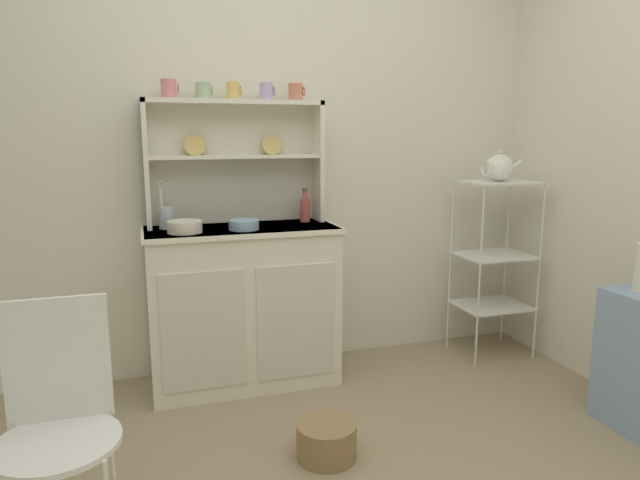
{
  "coord_description": "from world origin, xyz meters",
  "views": [
    {
      "loc": [
        -0.7,
        -1.5,
        1.33
      ],
      "look_at": [
        0.14,
        1.12,
        0.81
      ],
      "focal_mm": 31.52,
      "sensor_mm": 36.0,
      "label": 1
    }
  ],
  "objects_px": {
    "hutch_cabinet": "(243,304)",
    "jam_bottle": "(305,209)",
    "floor_basket": "(326,440)",
    "bowl_mixing_large": "(185,227)",
    "porcelain_teapot": "(499,168)",
    "utensil_jar": "(166,217)",
    "cup_rose_0": "(169,89)",
    "wire_chair": "(58,413)",
    "bakers_rack": "(495,247)",
    "hutch_shelf_unit": "(234,152)"
  },
  "relations": [
    {
      "from": "cup_rose_0",
      "to": "utensil_jar",
      "type": "distance_m",
      "value": 0.64
    },
    {
      "from": "floor_basket",
      "to": "jam_bottle",
      "type": "bearing_deg",
      "value": 78.9
    },
    {
      "from": "bakers_rack",
      "to": "bowl_mixing_large",
      "type": "relative_size",
      "value": 6.23
    },
    {
      "from": "hutch_shelf_unit",
      "to": "hutch_cabinet",
      "type": "bearing_deg",
      "value": -90.0
    },
    {
      "from": "hutch_cabinet",
      "to": "bakers_rack",
      "type": "distance_m",
      "value": 1.53
    },
    {
      "from": "bakers_rack",
      "to": "wire_chair",
      "type": "distance_m",
      "value": 2.53
    },
    {
      "from": "hutch_cabinet",
      "to": "cup_rose_0",
      "type": "distance_m",
      "value": 1.17
    },
    {
      "from": "bowl_mixing_large",
      "to": "utensil_jar",
      "type": "relative_size",
      "value": 0.68
    },
    {
      "from": "wire_chair",
      "to": "bakers_rack",
      "type": "bearing_deg",
      "value": 40.34
    },
    {
      "from": "wire_chair",
      "to": "bowl_mixing_large",
      "type": "relative_size",
      "value": 5.0
    },
    {
      "from": "floor_basket",
      "to": "utensil_jar",
      "type": "relative_size",
      "value": 1.01
    },
    {
      "from": "hutch_shelf_unit",
      "to": "wire_chair",
      "type": "distance_m",
      "value": 1.69
    },
    {
      "from": "jam_bottle",
      "to": "bowl_mixing_large",
      "type": "bearing_deg",
      "value": -166.45
    },
    {
      "from": "bakers_rack",
      "to": "porcelain_teapot",
      "type": "distance_m",
      "value": 0.47
    },
    {
      "from": "floor_basket",
      "to": "utensil_jar",
      "type": "bearing_deg",
      "value": 121.52
    },
    {
      "from": "utensil_jar",
      "to": "porcelain_teapot",
      "type": "xyz_separation_m",
      "value": [
        1.88,
        -0.13,
        0.23
      ]
    },
    {
      "from": "bowl_mixing_large",
      "to": "jam_bottle",
      "type": "relative_size",
      "value": 0.92
    },
    {
      "from": "jam_bottle",
      "to": "utensil_jar",
      "type": "relative_size",
      "value": 0.74
    },
    {
      "from": "hutch_shelf_unit",
      "to": "floor_basket",
      "type": "distance_m",
      "value": 1.54
    },
    {
      "from": "floor_basket",
      "to": "cup_rose_0",
      "type": "height_order",
      "value": "cup_rose_0"
    },
    {
      "from": "hutch_cabinet",
      "to": "jam_bottle",
      "type": "xyz_separation_m",
      "value": [
        0.37,
        0.09,
        0.49
      ]
    },
    {
      "from": "wire_chair",
      "to": "cup_rose_0",
      "type": "relative_size",
      "value": 9.09
    },
    {
      "from": "hutch_shelf_unit",
      "to": "jam_bottle",
      "type": "height_order",
      "value": "hutch_shelf_unit"
    },
    {
      "from": "floor_basket",
      "to": "bowl_mixing_large",
      "type": "xyz_separation_m",
      "value": [
        -0.48,
        0.76,
        0.81
      ]
    },
    {
      "from": "cup_rose_0",
      "to": "porcelain_teapot",
      "type": "distance_m",
      "value": 1.89
    },
    {
      "from": "hutch_shelf_unit",
      "to": "utensil_jar",
      "type": "relative_size",
      "value": 3.76
    },
    {
      "from": "bakers_rack",
      "to": "floor_basket",
      "type": "relative_size",
      "value": 4.23
    },
    {
      "from": "hutch_cabinet",
      "to": "jam_bottle",
      "type": "height_order",
      "value": "jam_bottle"
    },
    {
      "from": "porcelain_teapot",
      "to": "bakers_rack",
      "type": "bearing_deg",
      "value": -0.0
    },
    {
      "from": "wire_chair",
      "to": "cup_rose_0",
      "type": "bearing_deg",
      "value": 85.61
    },
    {
      "from": "floor_basket",
      "to": "cup_rose_0",
      "type": "xyz_separation_m",
      "value": [
        -0.51,
        0.96,
        1.48
      ]
    },
    {
      "from": "cup_rose_0",
      "to": "wire_chair",
      "type": "bearing_deg",
      "value": -108.81
    },
    {
      "from": "jam_bottle",
      "to": "porcelain_teapot",
      "type": "height_order",
      "value": "porcelain_teapot"
    },
    {
      "from": "jam_bottle",
      "to": "utensil_jar",
      "type": "bearing_deg",
      "value": -179.36
    },
    {
      "from": "bowl_mixing_large",
      "to": "utensil_jar",
      "type": "xyz_separation_m",
      "value": [
        -0.08,
        0.15,
        0.03
      ]
    },
    {
      "from": "cup_rose_0",
      "to": "bowl_mixing_large",
      "type": "bearing_deg",
      "value": -80.41
    },
    {
      "from": "bowl_mixing_large",
      "to": "porcelain_teapot",
      "type": "relative_size",
      "value": 0.68
    },
    {
      "from": "floor_basket",
      "to": "porcelain_teapot",
      "type": "height_order",
      "value": "porcelain_teapot"
    },
    {
      "from": "floor_basket",
      "to": "porcelain_teapot",
      "type": "relative_size",
      "value": 1.01
    },
    {
      "from": "cup_rose_0",
      "to": "jam_bottle",
      "type": "height_order",
      "value": "cup_rose_0"
    },
    {
      "from": "utensil_jar",
      "to": "hutch_shelf_unit",
      "type": "bearing_deg",
      "value": 12.86
    },
    {
      "from": "cup_rose_0",
      "to": "porcelain_teapot",
      "type": "bearing_deg",
      "value": -5.53
    },
    {
      "from": "utensil_jar",
      "to": "porcelain_teapot",
      "type": "distance_m",
      "value": 1.9
    },
    {
      "from": "hutch_cabinet",
      "to": "utensil_jar",
      "type": "bearing_deg",
      "value": 168.12
    },
    {
      "from": "wire_chair",
      "to": "floor_basket",
      "type": "xyz_separation_m",
      "value": [
        0.95,
        0.33,
        -0.44
      ]
    },
    {
      "from": "bakers_rack",
      "to": "bowl_mixing_large",
      "type": "distance_m",
      "value": 1.82
    },
    {
      "from": "hutch_cabinet",
      "to": "porcelain_teapot",
      "type": "distance_m",
      "value": 1.66
    },
    {
      "from": "bowl_mixing_large",
      "to": "jam_bottle",
      "type": "xyz_separation_m",
      "value": [
        0.66,
        0.16,
        0.04
      ]
    },
    {
      "from": "hutch_shelf_unit",
      "to": "porcelain_teapot",
      "type": "relative_size",
      "value": 3.76
    },
    {
      "from": "hutch_shelf_unit",
      "to": "bowl_mixing_large",
      "type": "distance_m",
      "value": 0.52
    }
  ]
}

